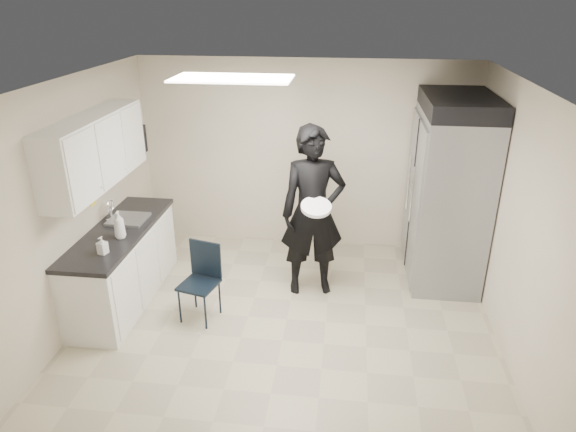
# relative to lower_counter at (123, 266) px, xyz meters

# --- Properties ---
(floor) EXTENTS (4.50, 4.50, 0.00)m
(floor) POSITION_rel_lower_counter_xyz_m (1.95, -0.20, -0.43)
(floor) COLOR #ADA588
(floor) RESTS_ON ground
(ceiling) EXTENTS (4.50, 4.50, 0.00)m
(ceiling) POSITION_rel_lower_counter_xyz_m (1.95, -0.20, 2.17)
(ceiling) COLOR white
(ceiling) RESTS_ON back_wall
(back_wall) EXTENTS (4.50, 0.00, 4.50)m
(back_wall) POSITION_rel_lower_counter_xyz_m (1.95, 1.80, 0.87)
(back_wall) COLOR beige
(back_wall) RESTS_ON floor
(left_wall) EXTENTS (0.00, 4.00, 4.00)m
(left_wall) POSITION_rel_lower_counter_xyz_m (-0.30, -0.20, 0.87)
(left_wall) COLOR beige
(left_wall) RESTS_ON floor
(right_wall) EXTENTS (0.00, 4.00, 4.00)m
(right_wall) POSITION_rel_lower_counter_xyz_m (4.20, -0.20, 0.87)
(right_wall) COLOR beige
(right_wall) RESTS_ON floor
(ceiling_panel) EXTENTS (1.20, 0.60, 0.02)m
(ceiling_panel) POSITION_rel_lower_counter_xyz_m (1.35, 0.20, 2.14)
(ceiling_panel) COLOR white
(ceiling_panel) RESTS_ON ceiling
(lower_counter) EXTENTS (0.60, 1.90, 0.86)m
(lower_counter) POSITION_rel_lower_counter_xyz_m (0.00, 0.00, 0.00)
(lower_counter) COLOR silver
(lower_counter) RESTS_ON floor
(countertop) EXTENTS (0.64, 1.95, 0.05)m
(countertop) POSITION_rel_lower_counter_xyz_m (0.00, 0.00, 0.46)
(countertop) COLOR black
(countertop) RESTS_ON lower_counter
(sink) EXTENTS (0.42, 0.40, 0.14)m
(sink) POSITION_rel_lower_counter_xyz_m (0.02, 0.25, 0.44)
(sink) COLOR gray
(sink) RESTS_ON countertop
(faucet) EXTENTS (0.02, 0.02, 0.24)m
(faucet) POSITION_rel_lower_counter_xyz_m (-0.18, 0.25, 0.59)
(faucet) COLOR silver
(faucet) RESTS_ON countertop
(upper_cabinets) EXTENTS (0.35, 1.80, 0.75)m
(upper_cabinets) POSITION_rel_lower_counter_xyz_m (-0.13, 0.00, 1.40)
(upper_cabinets) COLOR silver
(upper_cabinets) RESTS_ON left_wall
(towel_dispenser) EXTENTS (0.22, 0.30, 0.35)m
(towel_dispenser) POSITION_rel_lower_counter_xyz_m (-0.19, 1.15, 1.19)
(towel_dispenser) COLOR black
(towel_dispenser) RESTS_ON left_wall
(notice_sticker_left) EXTENTS (0.00, 0.12, 0.07)m
(notice_sticker_left) POSITION_rel_lower_counter_xyz_m (-0.29, -0.10, 0.79)
(notice_sticker_left) COLOR yellow
(notice_sticker_left) RESTS_ON left_wall
(notice_sticker_right) EXTENTS (0.00, 0.12, 0.07)m
(notice_sticker_right) POSITION_rel_lower_counter_xyz_m (-0.29, 0.10, 0.75)
(notice_sticker_right) COLOR yellow
(notice_sticker_right) RESTS_ON left_wall
(commercial_fridge) EXTENTS (0.80, 1.35, 2.10)m
(commercial_fridge) POSITION_rel_lower_counter_xyz_m (3.78, 1.07, 0.62)
(commercial_fridge) COLOR gray
(commercial_fridge) RESTS_ON floor
(fridge_compressor) EXTENTS (0.80, 1.35, 0.20)m
(fridge_compressor) POSITION_rel_lower_counter_xyz_m (3.78, 1.07, 1.77)
(fridge_compressor) COLOR black
(fridge_compressor) RESTS_ON commercial_fridge
(folding_chair) EXTENTS (0.46, 0.46, 0.85)m
(folding_chair) POSITION_rel_lower_counter_xyz_m (0.99, -0.28, -0.00)
(folding_chair) COLOR black
(folding_chair) RESTS_ON floor
(man_tuxedo) EXTENTS (0.84, 0.65, 2.05)m
(man_tuxedo) POSITION_rel_lower_counter_xyz_m (2.17, 0.49, 0.59)
(man_tuxedo) COLOR black
(man_tuxedo) RESTS_ON floor
(bucket_lid) EXTENTS (0.40, 0.40, 0.04)m
(bucket_lid) POSITION_rel_lower_counter_xyz_m (2.22, 0.24, 0.76)
(bucket_lid) COLOR white
(bucket_lid) RESTS_ON man_tuxedo
(soap_bottle_a) EXTENTS (0.14, 0.14, 0.31)m
(soap_bottle_a) POSITION_rel_lower_counter_xyz_m (0.13, -0.20, 0.63)
(soap_bottle_a) COLOR silver
(soap_bottle_a) RESTS_ON countertop
(soap_bottle_b) EXTENTS (0.11, 0.11, 0.19)m
(soap_bottle_b) POSITION_rel_lower_counter_xyz_m (0.10, -0.58, 0.58)
(soap_bottle_b) COLOR #9FA0AA
(soap_bottle_b) RESTS_ON countertop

